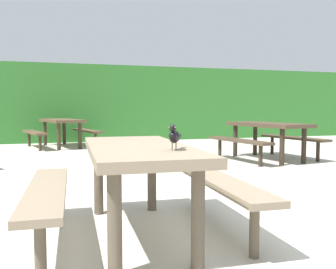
# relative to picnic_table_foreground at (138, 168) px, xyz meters

# --- Properties ---
(ground_plane) EXTENTS (60.00, 60.00, 0.00)m
(ground_plane) POSITION_rel_picnic_table_foreground_xyz_m (0.34, -0.27, -0.56)
(ground_plane) COLOR beige
(hedge_wall) EXTENTS (28.00, 1.76, 2.36)m
(hedge_wall) POSITION_rel_picnic_table_foreground_xyz_m (0.34, 9.37, 0.62)
(hedge_wall) COLOR #2D6B28
(hedge_wall) RESTS_ON ground
(picnic_table_foreground) EXTENTS (1.75, 1.83, 0.74)m
(picnic_table_foreground) POSITION_rel_picnic_table_foreground_xyz_m (0.00, 0.00, 0.00)
(picnic_table_foreground) COLOR #84725B
(picnic_table_foreground) RESTS_ON ground
(bird_grackle) EXTENTS (0.17, 0.26, 0.18)m
(bird_grackle) POSITION_rel_picnic_table_foreground_xyz_m (0.16, -0.45, 0.29)
(bird_grackle) COLOR black
(bird_grackle) RESTS_ON picnic_table_foreground
(picnic_table_mid_left) EXTENTS (1.92, 1.94, 0.74)m
(picnic_table_mid_left) POSITION_rel_picnic_table_foreground_xyz_m (3.42, 3.54, 0.00)
(picnic_table_mid_left) COLOR #473828
(picnic_table_mid_left) RESTS_ON ground
(picnic_table_mid_right) EXTENTS (2.06, 2.08, 0.74)m
(picnic_table_mid_right) POSITION_rel_picnic_table_foreground_xyz_m (-0.48, 7.24, 0.00)
(picnic_table_mid_right) COLOR brown
(picnic_table_mid_right) RESTS_ON ground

